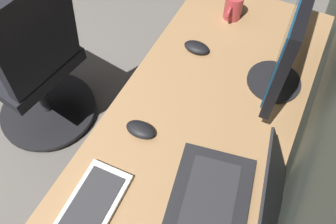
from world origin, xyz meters
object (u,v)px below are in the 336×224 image
at_px(coffee_mug, 233,7).
at_px(office_chair, 35,69).
at_px(laptop_left, 233,203).
at_px(monitor_primary, 293,31).
at_px(drawer_pedestal, 188,193).
at_px(mouse_main, 141,130).
at_px(mouse_spare, 197,47).

xyz_separation_m(coffee_mug, office_chair, (0.47, -0.81, -0.33)).
distance_m(laptop_left, coffee_mug, 0.85).
bearing_deg(office_chair, monitor_primary, 100.17).
xyz_separation_m(drawer_pedestal, coffee_mug, (-0.67, -0.12, 0.44)).
relative_size(monitor_primary, laptop_left, 1.29).
bearing_deg(coffee_mug, mouse_main, -6.06).
relative_size(drawer_pedestal, monitor_primary, 1.36).
bearing_deg(office_chair, coffee_mug, 119.93).
bearing_deg(monitor_primary, office_chair, -79.83).
bearing_deg(mouse_spare, mouse_main, -2.08).
xyz_separation_m(monitor_primary, office_chair, (0.19, -1.08, -0.53)).
relative_size(monitor_primary, office_chair, 0.53).
height_order(drawer_pedestal, mouse_spare, mouse_spare).
bearing_deg(laptop_left, drawer_pedestal, -126.01).
distance_m(drawer_pedestal, monitor_primary, 0.77).
xyz_separation_m(drawer_pedestal, mouse_main, (0.01, -0.19, 0.40)).
height_order(monitor_primary, mouse_main, monitor_primary).
xyz_separation_m(monitor_primary, mouse_main, (0.41, -0.34, -0.24)).
xyz_separation_m(mouse_main, coffee_mug, (-0.68, 0.07, 0.04)).
bearing_deg(coffee_mug, drawer_pedestal, 9.83).
distance_m(mouse_spare, office_chair, 0.83).
relative_size(laptop_left, office_chair, 0.41).
bearing_deg(mouse_main, office_chair, -106.52).
relative_size(drawer_pedestal, laptop_left, 1.75).
distance_m(laptop_left, mouse_spare, 0.65).
bearing_deg(mouse_main, drawer_pedestal, 94.08).
xyz_separation_m(laptop_left, coffee_mug, (-0.80, -0.29, 0.00)).
bearing_deg(coffee_mug, mouse_spare, -12.85).
bearing_deg(mouse_main, coffee_mug, 173.94).
distance_m(monitor_primary, laptop_left, 0.56).
bearing_deg(drawer_pedestal, mouse_main, -85.92).
xyz_separation_m(mouse_spare, coffee_mug, (-0.25, 0.06, 0.04)).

